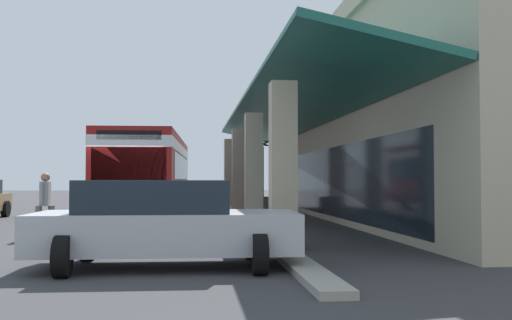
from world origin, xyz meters
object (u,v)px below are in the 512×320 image
transit_bus (149,170)px  pedestrian (45,202)px  parked_sedan_silver (164,223)px  potted_palm (262,195)px

transit_bus → pedestrian: 8.33m
parked_sedan_silver → potted_palm: (-16.52, 3.71, 0.02)m
pedestrian → parked_sedan_silver: bearing=31.8°
parked_sedan_silver → pedestrian: size_ratio=2.70×
transit_bus → parked_sedan_silver: size_ratio=2.54×
transit_bus → potted_palm: size_ratio=3.38×
potted_palm → pedestrian: bearing=-31.5°
transit_bus → potted_palm: 6.02m
transit_bus → parked_sedan_silver: 13.33m
transit_bus → pedestrian: (8.03, -2.01, -0.93)m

